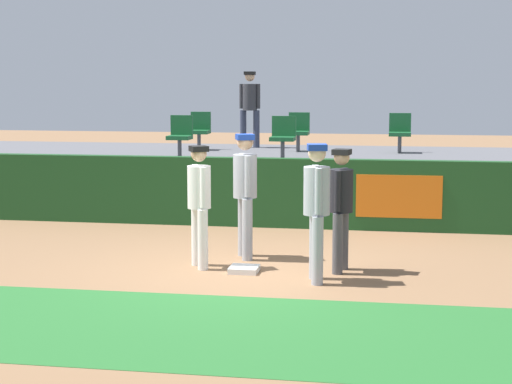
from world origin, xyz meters
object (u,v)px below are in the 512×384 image
object	(u,v)px
seat_back_left	(200,129)
player_runner_visitor	(317,203)
player_umpire	(341,201)
player_coach_visitor	(245,187)
spectator_hooded	(250,104)
player_fielder_home	(199,198)
first_base	(244,269)
seat_front_left	(180,134)
seat_front_center	(283,135)
seat_back_center	(299,130)
seat_back_right	(400,131)

from	to	relation	value
seat_back_left	player_runner_visitor	bearing A→B (deg)	-65.51
player_umpire	player_coach_visitor	bearing A→B (deg)	-103.43
player_umpire	spectator_hooded	bearing A→B (deg)	-149.66
player_fielder_home	player_runner_visitor	size ratio (longest dim) A/B	0.95
first_base	player_coach_visitor	world-z (taller)	player_coach_visitor
player_coach_visitor	spectator_hooded	xyz separation A→B (m)	(-1.12, 6.74, 1.04)
player_runner_visitor	seat_front_left	bearing A→B (deg)	-160.25
seat_back_left	seat_front_center	bearing A→B (deg)	-40.35
player_umpire	seat_back_left	xyz separation A→B (m)	(-3.59, 6.62, 0.59)
seat_back_center	seat_front_left	bearing A→B (deg)	-140.51
player_coach_visitor	seat_front_left	bearing A→B (deg)	-174.57
seat_back_left	seat_back_center	xyz separation A→B (m)	(2.21, 0.00, 0.00)
player_coach_visitor	seat_front_center	distance (m)	4.18
player_umpire	seat_back_left	distance (m)	7.56
player_fielder_home	player_runner_visitor	world-z (taller)	player_runner_visitor
seat_front_left	seat_back_left	bearing A→B (deg)	90.94
player_runner_visitor	seat_front_left	world-z (taller)	seat_front_left
player_fielder_home	seat_back_center	distance (m)	6.73
player_coach_visitor	seat_back_right	xyz separation A→B (m)	(2.28, 5.95, 0.50)
player_fielder_home	player_coach_visitor	bearing A→B (deg)	113.77
seat_back_right	spectator_hooded	distance (m)	3.53
seat_front_left	spectator_hooded	distance (m)	2.81
first_base	seat_front_left	bearing A→B (deg)	113.74
player_runner_visitor	seat_back_right	world-z (taller)	seat_back_right
first_base	player_runner_visitor	distance (m)	1.52
player_runner_visitor	player_coach_visitor	xyz separation A→B (m)	(-1.20, 1.32, 0.02)
player_fielder_home	player_runner_visitor	xyz separation A→B (m)	(1.73, -0.59, 0.06)
spectator_hooded	player_fielder_home	bearing A→B (deg)	96.44
seat_back_right	player_fielder_home	bearing A→B (deg)	-112.83
seat_back_center	spectator_hooded	size ratio (longest dim) A/B	0.48
player_runner_visitor	seat_back_left	world-z (taller)	seat_back_left
seat_back_center	seat_front_left	world-z (taller)	same
seat_front_center	seat_front_left	distance (m)	2.09
player_runner_visitor	spectator_hooded	bearing A→B (deg)	-175.18
player_runner_visitor	player_umpire	xyz separation A→B (m)	(0.28, 0.64, -0.07)
seat_back_left	seat_front_left	size ratio (longest dim) A/B	1.00
player_runner_visitor	spectator_hooded	world-z (taller)	spectator_hooded
player_fielder_home	seat_front_center	xyz separation A→B (m)	(0.54, 4.88, 0.58)
player_coach_visitor	seat_front_center	xyz separation A→B (m)	(0.01, 4.15, 0.50)
seat_front_left	spectator_hooded	bearing A→B (deg)	69.54
first_base	player_runner_visitor	world-z (taller)	player_runner_visitor
seat_front_left	player_fielder_home	bearing A→B (deg)	-72.36
player_runner_visitor	seat_front_left	size ratio (longest dim) A/B	2.19
first_base	spectator_hooded	size ratio (longest dim) A/B	0.23
spectator_hooded	seat_front_center	bearing A→B (deg)	115.43
player_fielder_home	seat_back_center	bearing A→B (deg)	144.30
player_fielder_home	player_coach_visitor	size ratio (longest dim) A/B	0.93
seat_front_center	seat_back_left	bearing A→B (deg)	139.65
spectator_hooded	player_runner_visitor	bearing A→B (deg)	107.99
player_fielder_home	spectator_hooded	world-z (taller)	spectator_hooded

